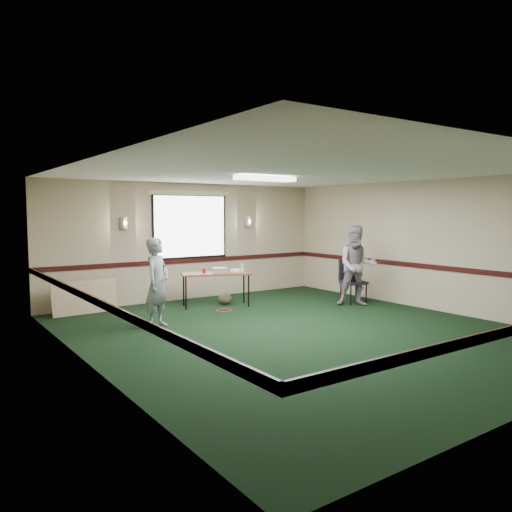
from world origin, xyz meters
TOP-DOWN VIEW (x-y plane):
  - ground at (0.00, 0.00)m, footprint 8.00×8.00m
  - room_shell at (0.00, 2.12)m, footprint 8.00×8.02m
  - folding_table at (0.00, 2.81)m, footprint 1.57×1.06m
  - projector at (0.08, 2.77)m, footprint 0.41×0.40m
  - game_console at (0.48, 2.75)m, footprint 0.22×0.18m
  - red_cup at (-0.22, 2.93)m, footprint 0.07×0.07m
  - water_bottle at (0.54, 2.59)m, footprint 0.06×0.06m
  - duffel_bag at (0.28, 2.90)m, footprint 0.34×0.26m
  - cable_coil at (-0.11, 2.28)m, footprint 0.40×0.40m
  - folded_table at (-2.56, 3.60)m, footprint 1.32×0.29m
  - conference_chair at (2.69, 1.43)m, footprint 0.57×0.59m
  - person_left at (-1.84, 1.68)m, footprint 0.69×0.65m
  - person_right at (2.55, 1.14)m, footprint 1.07×1.04m

SIDE VIEW (x-z plane):
  - ground at x=0.00m, z-range 0.00..0.00m
  - cable_coil at x=-0.11m, z-range 0.00..0.02m
  - duffel_bag at x=0.28m, z-range 0.00..0.24m
  - folded_table at x=-2.56m, z-range 0.00..0.67m
  - conference_chair at x=2.69m, z-range 0.08..1.06m
  - folding_table at x=0.00m, z-range 0.31..1.04m
  - game_console at x=0.48m, z-range 0.73..0.78m
  - red_cup at x=-0.22m, z-range 0.73..0.84m
  - projector at x=0.08m, z-range 0.73..0.84m
  - person_left at x=-1.84m, z-range 0.00..1.58m
  - water_bottle at x=0.54m, z-range 0.73..0.93m
  - person_right at x=2.55m, z-range 0.00..1.74m
  - room_shell at x=0.00m, z-range -2.42..5.58m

